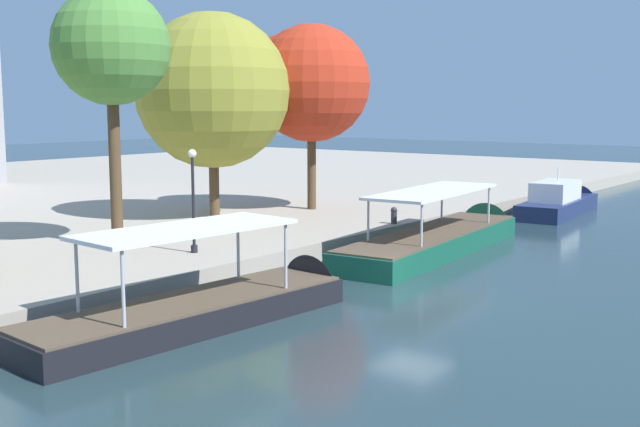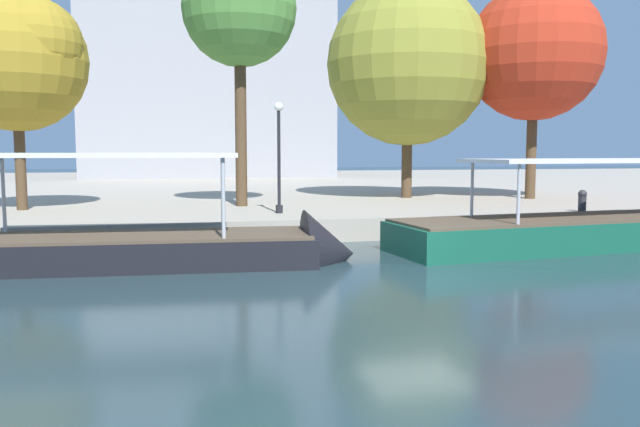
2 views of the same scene
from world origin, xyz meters
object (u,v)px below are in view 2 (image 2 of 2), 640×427
at_px(tree_2, 19,59).
at_px(lamp_post, 279,152).
at_px(tour_boat_1, 153,253).
at_px(tour_boat_2, 617,235).
at_px(tree_1, 411,62).
at_px(mooring_bollard_0, 582,200).
at_px(tree_0, 240,12).
at_px(tree_3, 528,52).

bearing_deg(tree_2, lamp_post, -20.87).
bearing_deg(tour_boat_1, lamp_post, 56.65).
distance_m(tour_boat_2, tree_1, 13.92).
xyz_separation_m(mooring_bollard_0, tree_0, (-12.26, 5.87, 7.58)).
xyz_separation_m(tour_boat_1, tree_2, (-4.98, 9.33, 6.25)).
height_order(mooring_bollard_0, tree_3, tree_3).
bearing_deg(tour_boat_2, tree_1, 97.84).
relative_size(tree_0, tree_1, 1.00).
height_order(mooring_bollard_0, tree_1, tree_1).
distance_m(tour_boat_2, tree_3, 12.99).
xyz_separation_m(tour_boat_1, tour_boat_2, (14.83, 0.40, -0.01)).
distance_m(tour_boat_1, mooring_bollard_0, 16.20).
distance_m(lamp_post, tree_0, 6.93).
bearing_deg(tree_2, tour_boat_1, -61.90).
height_order(tour_boat_2, tree_1, tree_1).
bearing_deg(tree_3, lamp_post, -159.59).
bearing_deg(mooring_bollard_0, tree_1, 113.43).
relative_size(tour_boat_1, tree_3, 1.19).
relative_size(tour_boat_2, tree_2, 1.79).
relative_size(tree_2, tree_3, 0.82).
bearing_deg(lamp_post, tree_1, 39.74).
xyz_separation_m(tree_0, tree_3, (14.06, 1.16, -0.95)).
relative_size(tour_boat_2, tree_3, 1.48).
distance_m(mooring_bollard_0, tree_3, 9.83).
height_order(tree_0, tree_1, tree_1).
bearing_deg(tree_1, tree_2, -170.87).
bearing_deg(tour_boat_2, tour_boat_1, 176.21).
height_order(tour_boat_1, tree_3, tree_3).
height_order(mooring_bollard_0, lamp_post, lamp_post).
bearing_deg(mooring_bollard_0, tree_2, 164.52).
xyz_separation_m(lamp_post, tree_2, (-9.44, 3.60, 3.55)).
bearing_deg(tree_2, tree_3, 3.25).
height_order(tour_boat_1, tree_1, tree_1).
distance_m(tree_2, tree_3, 22.63).
xyz_separation_m(tour_boat_1, tree_0, (3.52, 9.46, 8.47)).
bearing_deg(tour_boat_1, tree_1, 49.50).
distance_m(tour_boat_1, tree_1, 18.49).
bearing_deg(lamp_post, tour_boat_2, -27.22).
height_order(tour_boat_2, tree_0, tree_0).
xyz_separation_m(tree_1, tree_3, (5.49, -1.46, 0.47)).
xyz_separation_m(tree_1, tree_2, (-17.07, -2.74, -0.81)).
bearing_deg(lamp_post, mooring_bollard_0, -10.76).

